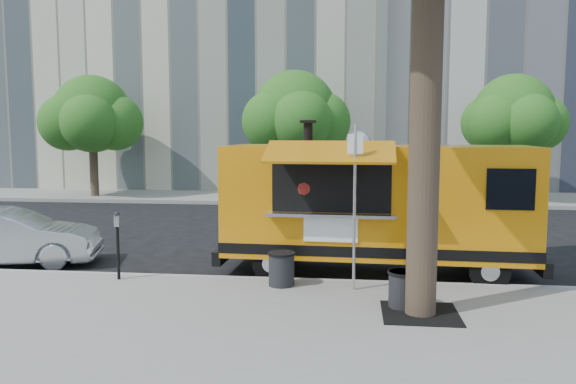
% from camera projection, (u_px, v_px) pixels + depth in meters
% --- Properties ---
extents(ground, '(120.00, 120.00, 0.00)m').
position_uv_depth(ground, '(280.00, 274.00, 11.95)').
color(ground, black).
rests_on(ground, ground).
extents(sidewalk, '(60.00, 6.00, 0.15)m').
position_uv_depth(sidewalk, '(244.00, 339.00, 7.99)').
color(sidewalk, gray).
rests_on(sidewalk, ground).
extents(curb, '(60.00, 0.14, 0.16)m').
position_uv_depth(curb, '(274.00, 282.00, 11.02)').
color(curb, '#999993').
rests_on(curb, ground).
extents(far_sidewalk, '(60.00, 5.00, 0.15)m').
position_uv_depth(far_sidewalk, '(319.00, 197.00, 25.28)').
color(far_sidewalk, gray).
rests_on(far_sidewalk, ground).
extents(building_mid, '(20.00, 14.00, 20.00)m').
position_uv_depth(building_mid, '(538.00, 9.00, 32.22)').
color(building_mid, '#AFAAA4').
rests_on(building_mid, ground).
extents(tree_well, '(1.20, 1.20, 0.02)m').
position_uv_depth(tree_well, '(420.00, 313.00, 8.87)').
color(tree_well, black).
rests_on(tree_well, sidewalk).
extents(far_tree_a, '(3.42, 3.42, 5.36)m').
position_uv_depth(far_tree_a, '(92.00, 114.00, 24.84)').
color(far_tree_a, '#33261C').
rests_on(far_tree_a, far_sidewalk).
extents(far_tree_b, '(3.60, 3.60, 5.50)m').
position_uv_depth(far_tree_b, '(295.00, 113.00, 24.20)').
color(far_tree_b, '#33261C').
rests_on(far_tree_b, far_sidewalk).
extents(far_tree_c, '(3.24, 3.24, 5.21)m').
position_uv_depth(far_tree_c, '(513.00, 114.00, 22.88)').
color(far_tree_c, '#33261C').
rests_on(far_tree_c, far_sidewalk).
extents(sign_post, '(0.28, 0.06, 3.00)m').
position_uv_depth(sign_post, '(355.00, 197.00, 10.04)').
color(sign_post, silver).
rests_on(sign_post, sidewalk).
extents(parking_meter, '(0.11, 0.11, 1.33)m').
position_uv_depth(parking_meter, '(118.00, 237.00, 10.85)').
color(parking_meter, black).
rests_on(parking_meter, sidewalk).
extents(food_truck, '(6.64, 3.14, 3.23)m').
position_uv_depth(food_truck, '(374.00, 204.00, 11.73)').
color(food_truck, orange).
rests_on(food_truck, ground).
extents(sedan, '(4.14, 2.33, 1.29)m').
position_uv_depth(sedan, '(8.00, 238.00, 12.59)').
color(sedan, '#A7AAAE').
rests_on(sedan, ground).
extents(trash_bin_left, '(0.53, 0.53, 0.63)m').
position_uv_depth(trash_bin_left, '(281.00, 268.00, 10.47)').
color(trash_bin_left, black).
rests_on(trash_bin_left, sidewalk).
extents(trash_bin_right, '(0.51, 0.51, 0.61)m').
position_uv_depth(trash_bin_right, '(403.00, 288.00, 9.15)').
color(trash_bin_right, black).
rests_on(trash_bin_right, sidewalk).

